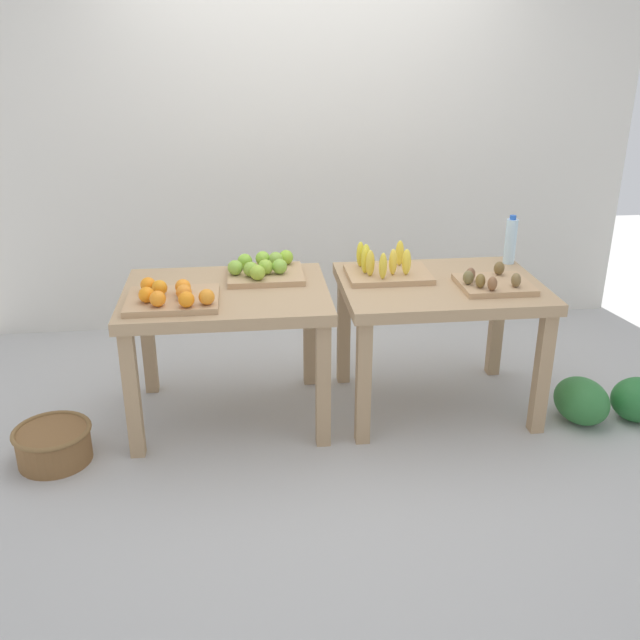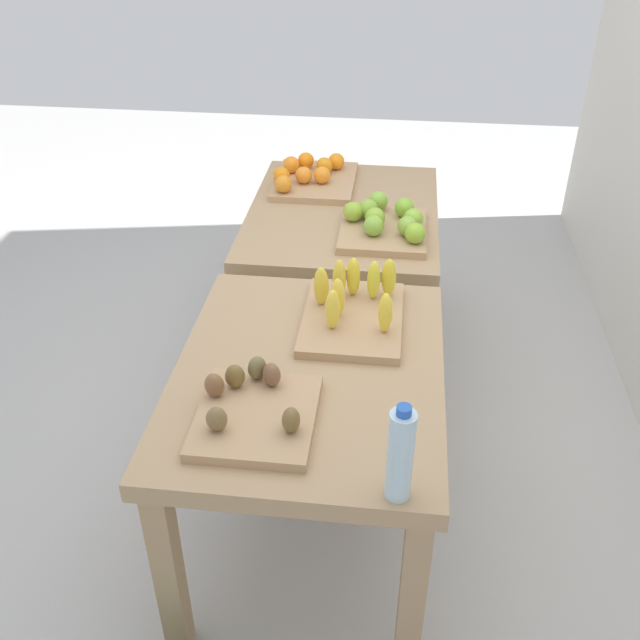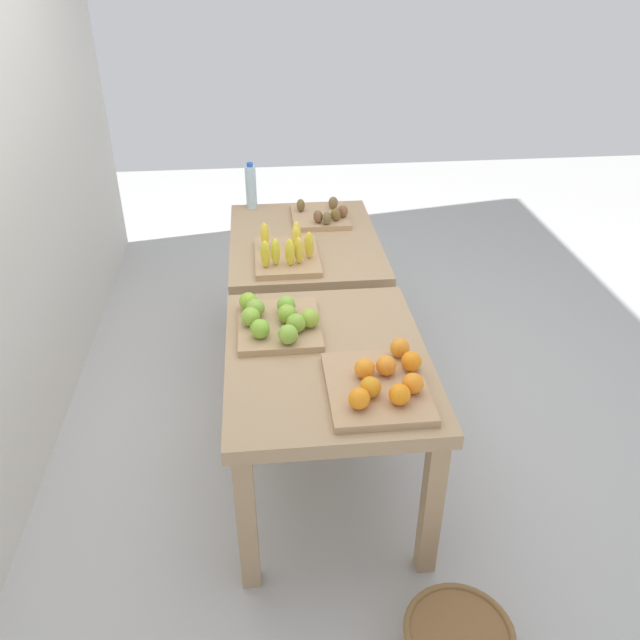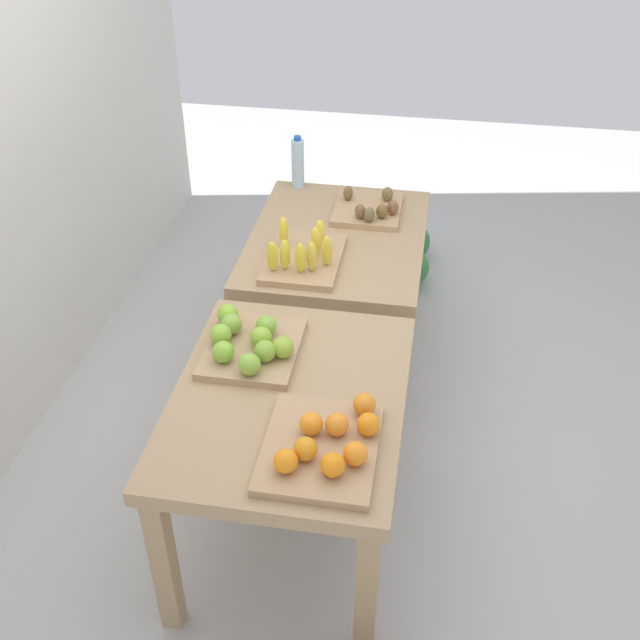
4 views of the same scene
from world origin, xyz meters
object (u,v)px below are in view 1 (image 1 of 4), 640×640
(display_table_right, at_px, (439,301))
(water_bottle, at_px, (511,241))
(banana_crate, at_px, (385,269))
(orange_bin, at_px, (172,297))
(wicker_basket, at_px, (54,444))
(display_table_left, at_px, (227,309))
(watermelon_pile, at_px, (608,400))
(apple_bin, at_px, (264,269))
(kiwi_bin, at_px, (492,283))

(display_table_right, distance_m, water_bottle, 0.59)
(banana_crate, bearing_deg, orange_bin, -165.76)
(display_table_right, distance_m, wicker_basket, 2.07)
(banana_crate, xyz_separation_m, water_bottle, (0.74, 0.17, 0.08))
(display_table_left, xyz_separation_m, watermelon_pile, (1.99, -0.29, -0.50))
(orange_bin, relative_size, wicker_basket, 1.18)
(wicker_basket, bearing_deg, orange_bin, 16.63)
(display_table_left, xyz_separation_m, wicker_basket, (-0.85, -0.35, -0.52))
(watermelon_pile, distance_m, wicker_basket, 2.85)
(banana_crate, bearing_deg, wicker_basket, -164.90)
(display_table_right, height_order, orange_bin, orange_bin)
(orange_bin, bearing_deg, watermelon_pile, -2.99)
(banana_crate, bearing_deg, apple_bin, 173.16)
(kiwi_bin, distance_m, wicker_basket, 2.32)
(water_bottle, bearing_deg, kiwi_bin, -120.41)
(apple_bin, bearing_deg, water_bottle, 3.72)
(display_table_right, xyz_separation_m, orange_bin, (-1.37, -0.17, 0.14))
(orange_bin, relative_size, kiwi_bin, 1.21)
(water_bottle, bearing_deg, banana_crate, -167.30)
(display_table_left, bearing_deg, banana_crate, 7.31)
(water_bottle, distance_m, wicker_basket, 2.63)
(display_table_left, height_order, banana_crate, banana_crate)
(display_table_left, height_order, apple_bin, apple_bin)
(water_bottle, bearing_deg, display_table_right, -149.47)
(orange_bin, xyz_separation_m, kiwi_bin, (1.61, 0.05, -0.01))
(apple_bin, distance_m, water_bottle, 1.39)
(apple_bin, distance_m, watermelon_pile, 1.96)
(display_table_left, relative_size, water_bottle, 3.79)
(display_table_left, bearing_deg, water_bottle, 9.85)
(watermelon_pile, bearing_deg, wicker_basket, -178.73)
(display_table_right, bearing_deg, watermelon_pile, -18.21)
(display_table_left, height_order, water_bottle, water_bottle)
(display_table_right, relative_size, water_bottle, 3.79)
(display_table_right, height_order, water_bottle, water_bottle)
(apple_bin, xyz_separation_m, water_bottle, (1.39, 0.09, 0.09))
(watermelon_pile, bearing_deg, banana_crate, 160.98)
(apple_bin, distance_m, kiwi_bin, 1.19)
(water_bottle, height_order, wicker_basket, water_bottle)
(banana_crate, bearing_deg, watermelon_pile, -19.02)
(banana_crate, height_order, kiwi_bin, banana_crate)
(orange_bin, bearing_deg, water_bottle, 13.62)
(banana_crate, xyz_separation_m, wicker_basket, (-1.70, -0.46, -0.67))
(wicker_basket, bearing_deg, water_bottle, 14.37)
(display_table_right, xyz_separation_m, watermelon_pile, (0.87, -0.29, -0.50))
(display_table_left, distance_m, apple_bin, 0.31)
(wicker_basket, bearing_deg, banana_crate, 15.10)
(display_table_right, bearing_deg, orange_bin, -172.94)
(orange_bin, bearing_deg, kiwi_bin, 1.84)
(apple_bin, distance_m, banana_crate, 0.65)
(apple_bin, height_order, wicker_basket, apple_bin)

